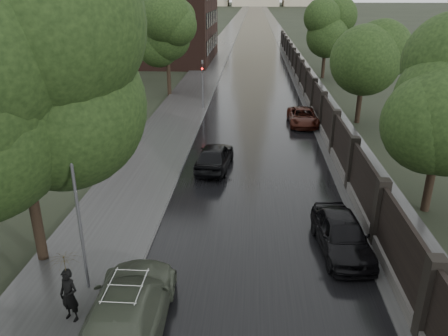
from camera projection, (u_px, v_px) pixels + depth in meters
The scene contains 17 objects.
ground at pixel (256, 332), 12.46m from camera, with size 800.00×800.00×0.00m, color black.
road at pixel (255, 14), 188.12m from camera, with size 8.00×420.00×0.02m, color black.
sidewalk_left at pixel (242, 14), 188.47m from camera, with size 4.00×420.00×0.16m, color #2D2D2D.
verge_right at pixel (268, 14), 187.77m from camera, with size 3.00×420.00×0.08m, color #2D2D2D.
fence_right at pixel (304, 82), 41.39m from camera, with size 0.45×75.72×2.70m.
tree_left_near at pixel (12, 83), 13.29m from camera, with size 5.44×5.44×9.16m.
tree_left_far at pixel (167, 37), 38.72m from camera, with size 4.25×4.25×7.39m.
tree_right_a at pixel (446, 101), 17.53m from camera, with size 4.08×4.08×7.01m.
tree_right_b at pixel (365, 54), 30.47m from camera, with size 4.08×4.08×7.01m.
tree_right_c at pixel (326, 32), 47.12m from camera, with size 4.08×4.08×7.01m.
lamp_post at pixel (79, 218), 13.18m from camera, with size 0.25×0.12×5.11m.
traffic_light at pixel (203, 80), 34.93m from camera, with size 0.16×0.32×4.00m.
volga_sedan at pixel (128, 310), 12.16m from camera, with size 2.19×5.38×1.56m, color #3C4335.
hatchback_left at pixel (214, 156), 23.72m from camera, with size 1.69×4.19×1.43m, color black.
car_right_near at pixel (342, 234), 16.09m from camera, with size 1.70×4.22×1.44m, color black.
car_right_far at pixel (303, 117), 31.58m from camera, with size 1.99×4.31×1.20m, color black.
pedestrian_umbrella at pixel (65, 269), 12.09m from camera, with size 1.24×1.25×2.60m.
Camera 1 is at (-0.25, -9.82, 9.02)m, focal length 35.00 mm.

